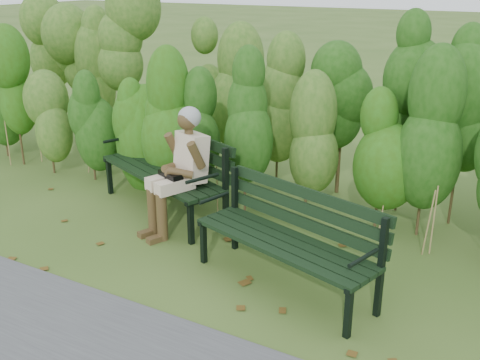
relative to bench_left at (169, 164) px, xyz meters
The scene contains 6 objects.
ground 1.59m from the bench_left, 35.10° to the right, with size 80.00×80.00×0.00m, color #3C591F.
hedge_band 1.73m from the bench_left, 39.49° to the left, with size 11.04×1.67×2.42m.
leaf_litter 1.67m from the bench_left, 34.64° to the right, with size 5.23×2.25×0.01m.
bench_left is the anchor object (origin of this frame).
bench_right 2.11m from the bench_left, 23.87° to the right, with size 1.83×1.03×0.87m.
seated_woman 0.61m from the bench_left, 41.21° to the right, with size 0.61×0.82×1.34m.
Camera 1 is at (2.47, -4.07, 2.63)m, focal length 42.00 mm.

